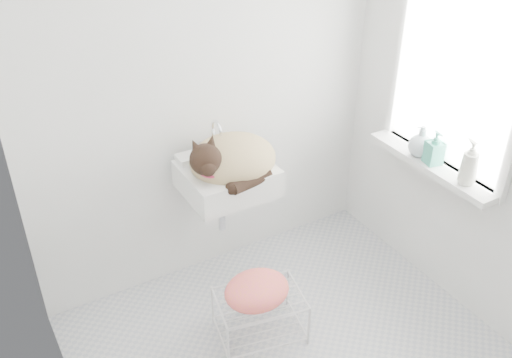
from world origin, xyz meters
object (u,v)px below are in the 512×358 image
sink (227,166)px  bottle_c (419,155)px  bottle_b (432,163)px  cat (230,161)px  wire_rack (260,314)px  bottle_a (465,183)px

sink → bottle_c: (1.02, -0.45, 0.00)m
bottle_c → bottle_b: bearing=-90.0°
sink → bottle_b: same height
cat → bottle_b: cat is taller
wire_rack → bottle_c: 1.29m
bottle_b → cat: bearing=152.2°
wire_rack → sink: bearing=82.6°
bottle_a → bottle_b: bearing=90.0°
sink → wire_rack: (-0.06, -0.47, -0.70)m
cat → bottle_a: size_ratio=2.51×
wire_rack → bottle_b: bearing=-4.2°
wire_rack → bottle_c: bearing=1.4°
bottle_a → bottle_b: 0.24m
bottle_a → bottle_b: size_ratio=1.07×
bottle_c → sink: bearing=156.3°
cat → bottle_a: bearing=-31.4°
bottle_b → sink: bearing=151.6°
cat → bottle_c: 1.10m
bottle_c → bottle_a: bearing=-90.0°
wire_rack → bottle_b: bottle_b is taller
bottle_b → wire_rack: bearing=175.8°
wire_rack → bottle_b: 1.29m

